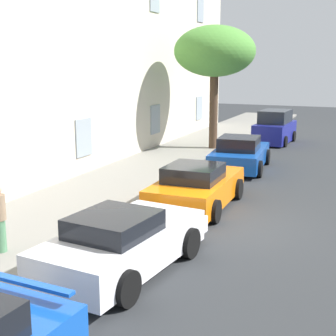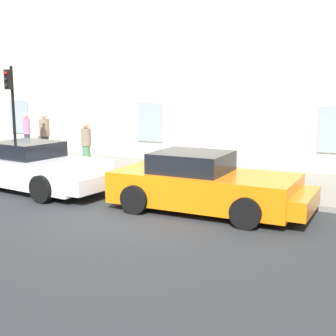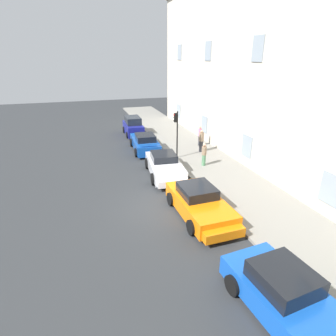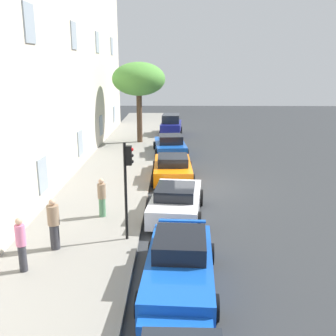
{
  "view_description": "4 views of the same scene",
  "coord_description": "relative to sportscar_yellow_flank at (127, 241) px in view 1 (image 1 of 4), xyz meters",
  "views": [
    {
      "loc": [
        -13.05,
        -3.71,
        4.55
      ],
      "look_at": [
        0.55,
        2.06,
        1.35
      ],
      "focal_mm": 52.47,
      "sensor_mm": 36.0,
      "label": 1
    },
    {
      "loc": [
        5.62,
        -8.84,
        3.02
      ],
      "look_at": [
        -0.17,
        2.2,
        0.81
      ],
      "focal_mm": 49.81,
      "sensor_mm": 36.0,
      "label": 2
    },
    {
      "loc": [
        11.96,
        -3.68,
        7.27
      ],
      "look_at": [
        -3.18,
        1.17,
        0.81
      ],
      "focal_mm": 29.22,
      "sensor_mm": 36.0,
      "label": 3
    },
    {
      "loc": [
        -19.29,
        1.32,
        6.23
      ],
      "look_at": [
        -0.44,
        1.59,
        1.11
      ],
      "focal_mm": 41.25,
      "sensor_mm": 36.0,
      "label": 4
    }
  ],
  "objects": [
    {
      "name": "sportscar_tail_end",
      "position": [
        11.34,
        0.39,
        -0.0
      ],
      "size": [
        4.86,
        2.54,
        1.45
      ],
      "color": "#144CB2",
      "rests_on": "ground"
    },
    {
      "name": "hatchback_distant",
      "position": [
        18.79,
        0.35,
        0.21
      ],
      "size": [
        3.74,
        2.05,
        1.88
      ],
      "color": "navy",
      "rests_on": "ground"
    },
    {
      "name": "sidewalk",
      "position": [
        3.86,
        3.58,
        -0.56
      ],
      "size": [
        60.0,
        4.41,
        0.14
      ],
      "primitive_type": "cube",
      "color": "gray",
      "rests_on": "ground"
    },
    {
      "name": "sportscar_white_middle",
      "position": [
        5.28,
        0.18,
        -0.0
      ],
      "size": [
        4.84,
        2.31,
        1.42
      ],
      "color": "orange",
      "rests_on": "ground"
    },
    {
      "name": "tree_near_kerb",
      "position": [
        15.06,
        2.84,
        4.41
      ],
      "size": [
        4.11,
        4.11,
        6.23
      ],
      "color": "#473323",
      "rests_on": "sidewalk"
    },
    {
      "name": "sportscar_yellow_flank",
      "position": [
        0.0,
        0.0,
        0.0
      ],
      "size": [
        4.92,
        2.52,
        1.39
      ],
      "color": "white",
      "rests_on": "ground"
    },
    {
      "name": "ground_plane",
      "position": [
        3.86,
        -1.19,
        -0.63
      ],
      "size": [
        80.0,
        80.0,
        0.0
      ],
      "primitive_type": "plane",
      "color": "#2B2D30"
    }
  ]
}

